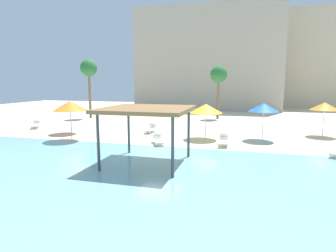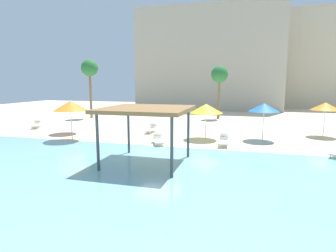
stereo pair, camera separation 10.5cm
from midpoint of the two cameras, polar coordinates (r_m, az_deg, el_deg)
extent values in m
plane|color=beige|center=(16.68, -2.15, -5.43)|extent=(80.00, 80.00, 0.00)
cube|color=#7AB7C1|center=(11.99, -9.80, -11.25)|extent=(44.00, 13.50, 0.04)
cylinder|color=#42474C|center=(16.40, -8.19, -0.92)|extent=(0.14, 0.14, 2.71)
cylinder|color=#42474C|center=(15.36, 4.02, -1.52)|extent=(0.14, 0.14, 2.71)
cylinder|color=#42474C|center=(13.29, -14.24, -3.40)|extent=(0.14, 0.14, 2.71)
cylinder|color=#42474C|center=(11.98, 0.71, -4.46)|extent=(0.14, 0.14, 2.71)
cube|color=olive|center=(13.93, -4.51, 3.43)|extent=(4.23, 4.23, 0.18)
cylinder|color=silver|center=(24.59, 28.97, 0.51)|extent=(0.06, 0.06, 2.04)
cone|color=orange|center=(24.46, 29.20, 3.55)|extent=(2.12, 2.12, 0.58)
cylinder|color=silver|center=(21.08, -19.24, 0.07)|extent=(0.06, 0.06, 2.15)
cone|color=orange|center=(20.93, -19.43, 3.88)|extent=(2.40, 2.40, 0.66)
cylinder|color=silver|center=(20.70, 7.51, 0.01)|extent=(0.06, 0.06, 1.92)
cone|color=yellow|center=(20.54, 7.58, 3.57)|extent=(2.42, 2.42, 0.66)
cylinder|color=silver|center=(21.16, 18.61, 0.03)|extent=(0.06, 0.06, 2.08)
cone|color=blue|center=(21.01, 18.79, 3.63)|extent=(2.16, 2.16, 0.59)
cylinder|color=silver|center=(24.15, -19.31, 1.00)|extent=(0.06, 0.06, 2.05)
cone|color=red|center=(24.02, -19.47, 4.12)|extent=(2.13, 2.13, 0.59)
cylinder|color=white|center=(18.09, 11.78, -4.13)|extent=(0.05, 0.05, 0.22)
cylinder|color=white|center=(18.10, 10.26, -4.08)|extent=(0.05, 0.05, 0.22)
cylinder|color=white|center=(19.49, 11.88, -3.20)|extent=(0.05, 0.05, 0.22)
cylinder|color=white|center=(19.50, 10.47, -3.15)|extent=(0.05, 0.05, 0.22)
cube|color=white|center=(18.76, 11.11, -3.14)|extent=(0.67, 1.82, 0.10)
cube|color=white|center=(19.43, 11.21, -1.90)|extent=(0.62, 0.53, 0.40)
cylinder|color=white|center=(17.73, 30.00, -5.42)|extent=(0.05, 0.05, 0.22)
cylinder|color=white|center=(22.55, -3.74, -1.40)|extent=(0.05, 0.05, 0.22)
cylinder|color=white|center=(22.70, -4.89, -1.34)|extent=(0.05, 0.05, 0.22)
cylinder|color=white|center=(23.91, -2.70, -0.80)|extent=(0.05, 0.05, 0.22)
cylinder|color=white|center=(24.04, -3.79, -0.75)|extent=(0.05, 0.05, 0.22)
cube|color=white|center=(23.27, -3.77, -0.68)|extent=(0.64, 1.81, 0.10)
cube|color=white|center=(23.93, -3.24, 0.26)|extent=(0.61, 0.52, 0.40)
cylinder|color=white|center=(27.52, -25.21, -0.36)|extent=(0.05, 0.05, 0.22)
cylinder|color=white|center=(27.61, -26.20, -0.40)|extent=(0.05, 0.05, 0.22)
cylinder|color=white|center=(28.93, -24.76, 0.08)|extent=(0.05, 0.05, 0.22)
cylinder|color=white|center=(29.01, -25.70, 0.04)|extent=(0.05, 0.05, 0.22)
cube|color=white|center=(28.24, -25.48, 0.16)|extent=(1.44, 1.85, 0.10)
cube|color=white|center=(28.93, -25.28, 0.92)|extent=(0.78, 0.74, 0.40)
cylinder|color=white|center=(18.09, -1.14, -3.94)|extent=(0.05, 0.05, 0.22)
cylinder|color=white|center=(18.05, -2.65, -3.98)|extent=(0.05, 0.05, 0.22)
cylinder|color=white|center=(19.49, -1.59, -3.01)|extent=(0.05, 0.05, 0.22)
cylinder|color=white|center=(19.45, -3.00, -3.04)|extent=(0.05, 0.05, 0.22)
cube|color=white|center=(18.74, -2.11, -2.99)|extent=(1.24, 1.89, 0.10)
cube|color=white|center=(19.41, -2.31, -1.75)|extent=(0.75, 0.70, 0.40)
cylinder|color=brown|center=(33.74, -15.72, 6.13)|extent=(0.28, 0.28, 5.41)
sphere|color=#286B33|center=(33.75, -15.95, 11.31)|extent=(1.90, 1.90, 1.90)
cylinder|color=brown|center=(32.54, 10.07, 5.61)|extent=(0.28, 0.28, 4.69)
sphere|color=#286B33|center=(32.50, 10.20, 10.36)|extent=(1.90, 1.90, 1.90)
cube|color=#B2A893|center=(46.23, 8.21, 13.13)|extent=(21.87, 9.39, 15.26)
cube|color=beige|center=(53.60, 26.59, 11.84)|extent=(21.12, 9.06, 15.52)
camera|label=1|loc=(0.05, -90.16, -0.03)|focal=29.92mm
camera|label=2|loc=(0.05, 89.84, 0.03)|focal=29.92mm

